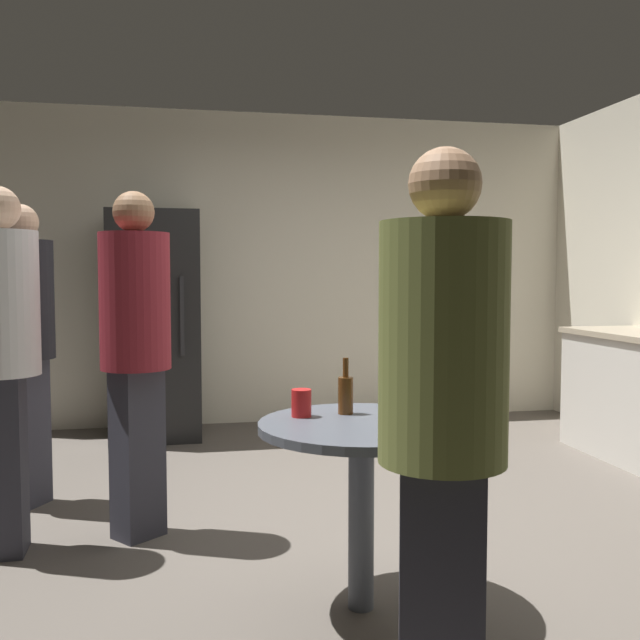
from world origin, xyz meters
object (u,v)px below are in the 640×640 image
beer_bottle_green (402,406)px  beer_bottle_brown (346,394)px  person_in_white_shirt (2,341)px  person_in_maroon_shirt (136,337)px  beer_bottle_amber (404,396)px  foreground_table (361,449)px  plastic_cup_red (301,403)px  person_in_black_shirt (23,331)px  refrigerator (156,325)px  person_in_olive_shirt (442,407)px

beer_bottle_green → beer_bottle_brown: bearing=116.0°
person_in_white_shirt → person_in_maroon_shirt: size_ratio=1.00×
person_in_maroon_shirt → beer_bottle_amber: bearing=11.5°
beer_bottle_brown → beer_bottle_green: (0.14, -0.30, 0.00)m
foreground_table → beer_bottle_brown: (-0.02, 0.17, 0.19)m
beer_bottle_amber → person_in_white_shirt: person_in_white_shirt is taller
beer_bottle_amber → plastic_cup_red: beer_bottle_amber is taller
person_in_black_shirt → plastic_cup_red: bearing=-17.0°
refrigerator → person_in_black_shirt: size_ratio=1.06×
beer_bottle_amber → beer_bottle_brown: same height
beer_bottle_green → person_in_white_shirt: person_in_white_shirt is taller
foreground_table → person_in_black_shirt: person_in_black_shirt is taller
foreground_table → plastic_cup_red: (-0.21, 0.14, 0.16)m
person_in_white_shirt → beer_bottle_amber: bearing=-27.1°
beer_bottle_brown → plastic_cup_red: (-0.19, -0.02, -0.03)m
foreground_table → person_in_black_shirt: (-1.55, 1.56, 0.36)m
person_in_olive_shirt → foreground_table: bearing=17.1°
foreground_table → person_in_olive_shirt: size_ratio=0.49×
foreground_table → plastic_cup_red: 0.30m
beer_bottle_green → person_in_olive_shirt: bearing=-99.5°
plastic_cup_red → person_in_black_shirt: bearing=133.4°
person_in_olive_shirt → person_in_black_shirt: person_in_black_shirt is taller
beer_bottle_brown → person_in_maroon_shirt: bearing=138.5°
beer_bottle_amber → person_in_maroon_shirt: size_ratio=0.13×
person_in_white_shirt → person_in_olive_shirt: 2.26m
beer_bottle_brown → person_in_black_shirt: person_in_black_shirt is taller
plastic_cup_red → person_in_olive_shirt: person_in_olive_shirt is taller
refrigerator → person_in_maroon_shirt: size_ratio=1.06×
person_in_black_shirt → beer_bottle_amber: bearing=-11.2°
person_in_black_shirt → beer_bottle_green: bearing=-15.8°
person_in_white_shirt → person_in_olive_shirt: size_ratio=1.04×
refrigerator → foreground_table: refrigerator is taller
refrigerator → person_in_olive_shirt: refrigerator is taller
beer_bottle_green → person_in_black_shirt: bearing=134.6°
person_in_white_shirt → person_in_olive_shirt: bearing=-50.8°
foreground_table → beer_bottle_green: bearing=-47.4°
beer_bottle_brown → beer_bottle_green: 0.33m
beer_bottle_brown → plastic_cup_red: size_ratio=2.09×
person_in_white_shirt → person_in_olive_shirt: (1.49, -1.69, -0.05)m
refrigerator → beer_bottle_amber: refrigerator is taller
foreground_table → beer_bottle_green: size_ratio=3.48×
foreground_table → person_in_maroon_shirt: (-0.90, 0.94, 0.37)m
beer_bottle_amber → person_in_olive_shirt: (-0.19, -0.91, 0.13)m
person_in_maroon_shirt → foreground_table: bearing=4.3°
beer_bottle_amber → person_in_black_shirt: 2.30m
refrigerator → person_in_white_shirt: 2.39m
person_in_white_shirt → person_in_maroon_shirt: 0.60m
beer_bottle_green → person_in_olive_shirt: size_ratio=0.14×
foreground_table → beer_bottle_green: (0.12, -0.13, 0.19)m
plastic_cup_red → refrigerator: bearing=102.6°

